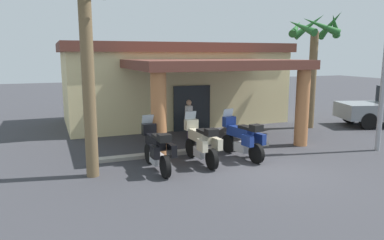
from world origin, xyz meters
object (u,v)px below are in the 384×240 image
motorcycle_black (157,148)px  motorcycle_blue (242,138)px  motorcycle_cream (201,142)px  palm_tree_roadside (85,28)px  palm_tree_near_portico (314,44)px  motel_building (175,82)px  pedestrian (189,117)px

motorcycle_black → motorcycle_blue: (3.11, 0.28, 0.00)m
motorcycle_cream → palm_tree_roadside: palm_tree_roadside is taller
motorcycle_black → motorcycle_blue: 3.12m
motorcycle_cream → palm_tree_near_portico: (7.19, 3.55, 3.29)m
motorcycle_black → palm_tree_near_portico: size_ratio=0.40×
motorcycle_black → palm_tree_near_portico: palm_tree_near_portico is taller
motel_building → motorcycle_cream: motel_building is taller
palm_tree_roadside → pedestrian: bearing=38.2°
motorcycle_black → motorcycle_blue: bearing=-87.5°
motorcycle_cream → motorcycle_blue: 1.56m
motorcycle_black → motorcycle_cream: same height
motorcycle_blue → pedestrian: bearing=3.1°
palm_tree_roadside → motorcycle_blue: bearing=1.3°
motorcycle_black → palm_tree_roadside: (-1.91, 0.17, 3.52)m
motel_building → motorcycle_blue: 7.52m
motel_building → motorcycle_black: size_ratio=5.15×
motorcycle_cream → motorcycle_black: bearing=94.3°
motorcycle_blue → pedestrian: pedestrian is taller
motorcycle_cream → palm_tree_near_portico: bearing=-67.3°
pedestrian → palm_tree_near_portico: size_ratio=0.30×
motel_building → motorcycle_cream: bearing=-102.8°
motel_building → palm_tree_roadside: 9.30m
motorcycle_black → palm_tree_near_portico: 10.08m
motel_building → pedestrian: (-0.78, -4.12, -1.13)m
motorcycle_blue → palm_tree_roadside: (-5.02, -0.11, 3.52)m
palm_tree_near_portico → palm_tree_roadside: size_ratio=0.92×
pedestrian → motel_building: bearing=109.6°
motorcycle_cream → palm_tree_near_portico: 8.67m
palm_tree_near_portico → palm_tree_roadside: (-10.66, -3.59, 0.22)m
motorcycle_black → motorcycle_cream: bearing=-84.8°
motorcycle_cream → pedestrian: 3.45m
motorcycle_cream → palm_tree_roadside: (-3.47, -0.04, 3.52)m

